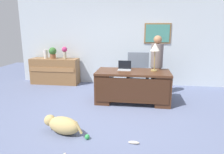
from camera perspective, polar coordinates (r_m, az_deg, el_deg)
ground_plane at (r=4.44m, az=0.68°, el=-10.41°), size 12.00×12.00×0.00m
back_wall at (r=6.66m, az=3.67°, el=9.61°), size 7.00×0.16×2.70m
desk at (r=5.06m, az=5.74°, el=-2.37°), size 1.77×0.85×0.78m
credenza at (r=6.99m, az=-15.46°, el=1.59°), size 1.54×0.50×0.83m
armchair at (r=5.91m, az=7.14°, el=0.64°), size 0.60×0.59×1.12m
person_standing at (r=5.64m, az=12.20°, el=3.23°), size 0.32×0.32×1.60m
dog_lying at (r=3.77m, az=-13.63°, el=-12.72°), size 0.76×0.45×0.30m
laptop at (r=5.12m, az=3.48°, el=2.59°), size 0.32×0.22×0.23m
desk_lamp at (r=5.04m, az=11.83°, el=7.61°), size 0.22×0.22×0.67m
vase_with_flowers at (r=6.76m, az=-12.97°, el=7.00°), size 0.17×0.17×0.38m
vase_empty at (r=7.02m, az=-17.87°, el=6.06°), size 0.13×0.13×0.28m
potted_plant at (r=6.92m, az=-16.09°, el=6.57°), size 0.24×0.24×0.36m
dog_toy_ball at (r=3.57m, az=-6.88°, el=-16.11°), size 0.08×0.08×0.08m
dog_toy_bone at (r=3.44m, az=6.05°, el=-17.58°), size 0.18×0.06×0.05m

